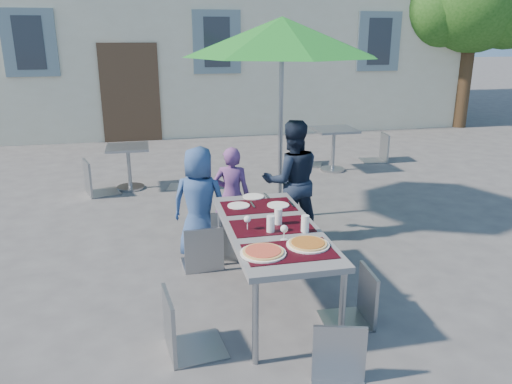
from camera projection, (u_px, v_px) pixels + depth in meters
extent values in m
plane|color=#414144|center=(327.00, 279.00, 5.08)|extent=(90.00, 90.00, 0.00)
cube|color=#453121|center=(130.00, 93.00, 11.29)|extent=(1.30, 0.06, 2.20)
cube|color=slate|center=(29.00, 43.00, 10.54)|extent=(1.10, 0.06, 1.40)
cube|color=#262B33|center=(29.00, 43.00, 10.52)|extent=(0.60, 0.04, 1.10)
cube|color=slate|center=(217.00, 42.00, 11.37)|extent=(1.10, 0.06, 1.40)
cube|color=#262B33|center=(217.00, 42.00, 11.35)|extent=(0.60, 0.04, 1.10)
cube|color=slate|center=(379.00, 42.00, 12.19)|extent=(1.10, 0.06, 1.40)
cube|color=#262B33|center=(379.00, 42.00, 12.17)|extent=(0.60, 0.04, 1.10)
cylinder|color=#412E1C|center=(465.00, 73.00, 12.98)|extent=(0.36, 0.36, 2.80)
sphere|color=#1A4913|center=(438.00, 8.00, 12.61)|extent=(2.00, 2.00, 2.00)
sphere|color=#1A4913|center=(509.00, 3.00, 12.24)|extent=(2.20, 2.20, 2.20)
cube|color=#4D4E53|center=(272.00, 229.00, 4.43)|extent=(0.80, 1.85, 0.05)
cylinder|color=gray|center=(255.00, 323.00, 3.67)|extent=(0.05, 0.05, 0.70)
cylinder|color=gray|center=(342.00, 312.00, 3.81)|extent=(0.05, 0.05, 0.70)
cylinder|color=gray|center=(220.00, 235.00, 5.28)|extent=(0.05, 0.05, 0.70)
cylinder|color=gray|center=(282.00, 230.00, 5.42)|extent=(0.05, 0.05, 0.70)
cube|color=black|center=(289.00, 251.00, 3.91)|extent=(0.70, 0.42, 0.01)
cube|color=black|center=(272.00, 226.00, 4.43)|extent=(0.70, 0.42, 0.01)
cube|color=black|center=(258.00, 206.00, 4.94)|extent=(0.70, 0.42, 0.01)
cylinder|color=white|center=(263.00, 253.00, 3.86)|extent=(0.36, 0.36, 0.01)
cylinder|color=tan|center=(263.00, 251.00, 3.86)|extent=(0.32, 0.32, 0.01)
cylinder|color=#A82410|center=(263.00, 251.00, 3.86)|extent=(0.28, 0.28, 0.01)
cylinder|color=white|center=(308.00, 245.00, 4.01)|extent=(0.35, 0.35, 0.01)
cylinder|color=tan|center=(308.00, 243.00, 4.01)|extent=(0.31, 0.31, 0.01)
cylinder|color=maroon|center=(308.00, 242.00, 4.01)|extent=(0.27, 0.27, 0.01)
cylinder|color=silver|center=(271.00, 224.00, 4.27)|extent=(0.07, 0.07, 0.15)
cylinder|color=silver|center=(278.00, 217.00, 4.45)|extent=(0.07, 0.07, 0.15)
cylinder|color=silver|center=(305.00, 224.00, 4.28)|extent=(0.07, 0.07, 0.15)
cylinder|color=silver|center=(247.00, 230.00, 4.35)|extent=(0.06, 0.06, 0.00)
cylinder|color=silver|center=(247.00, 226.00, 4.33)|extent=(0.01, 0.01, 0.08)
sphere|color=silver|center=(247.00, 219.00, 4.32)|extent=(0.06, 0.06, 0.06)
cylinder|color=silver|center=(284.00, 240.00, 4.13)|extent=(0.06, 0.06, 0.00)
cylinder|color=silver|center=(284.00, 235.00, 4.12)|extent=(0.01, 0.01, 0.08)
sphere|color=silver|center=(284.00, 229.00, 4.10)|extent=(0.06, 0.06, 0.06)
cylinder|color=white|center=(239.00, 205.00, 4.93)|extent=(0.22, 0.22, 0.01)
cube|color=#A2A6AA|center=(252.00, 205.00, 4.96)|extent=(0.02, 0.18, 0.00)
cylinder|color=white|center=(278.00, 205.00, 4.94)|extent=(0.22, 0.22, 0.01)
cube|color=#A2A6AA|center=(292.00, 204.00, 4.97)|extent=(0.02, 0.18, 0.00)
cylinder|color=white|center=(253.00, 197.00, 5.20)|extent=(0.22, 0.22, 0.01)
cube|color=#A2A6AA|center=(266.00, 196.00, 5.23)|extent=(0.02, 0.18, 0.00)
imported|color=navy|center=(199.00, 203.00, 5.42)|extent=(0.71, 0.59, 1.25)
imported|color=#673C7C|center=(232.00, 196.00, 5.81)|extent=(0.49, 0.39, 1.16)
imported|color=#162032|center=(292.00, 181.00, 5.88)|extent=(0.72, 0.43, 1.45)
cube|color=gray|center=(201.00, 227.00, 5.27)|extent=(0.43, 0.43, 0.03)
cube|color=gray|center=(203.00, 211.00, 5.02)|extent=(0.41, 0.05, 0.49)
cylinder|color=gray|center=(214.00, 238.00, 5.54)|extent=(0.02, 0.02, 0.43)
cylinder|color=gray|center=(183.00, 242.00, 5.45)|extent=(0.02, 0.02, 0.43)
cylinder|color=gray|center=(221.00, 251.00, 5.22)|extent=(0.02, 0.02, 0.43)
cylinder|color=gray|center=(187.00, 255.00, 5.13)|extent=(0.02, 0.02, 0.43)
cube|color=gray|center=(236.00, 212.00, 5.53)|extent=(0.60, 0.60, 0.03)
cube|color=gray|center=(231.00, 195.00, 5.24)|extent=(0.44, 0.20, 0.55)
cylinder|color=gray|center=(256.00, 228.00, 5.76)|extent=(0.02, 0.02, 0.48)
cylinder|color=gray|center=(223.00, 226.00, 5.82)|extent=(0.02, 0.02, 0.48)
cylinder|color=gray|center=(250.00, 241.00, 5.39)|extent=(0.02, 0.02, 0.48)
cylinder|color=gray|center=(215.00, 239.00, 5.45)|extent=(0.02, 0.02, 0.48)
cube|color=gray|center=(289.00, 221.00, 5.37)|extent=(0.48, 0.48, 0.03)
cube|color=gray|center=(293.00, 205.00, 5.10)|extent=(0.43, 0.08, 0.51)
cylinder|color=gray|center=(302.00, 234.00, 5.63)|extent=(0.02, 0.02, 0.45)
cylinder|color=gray|center=(270.00, 235.00, 5.60)|extent=(0.02, 0.02, 0.45)
cylinder|color=gray|center=(309.00, 247.00, 5.28)|extent=(0.02, 0.02, 0.45)
cylinder|color=gray|center=(274.00, 249.00, 5.25)|extent=(0.02, 0.02, 0.45)
cube|color=gray|center=(195.00, 297.00, 3.81)|extent=(0.48, 0.48, 0.03)
cube|color=gray|center=(166.00, 271.00, 3.67)|extent=(0.08, 0.43, 0.51)
cylinder|color=gray|center=(225.00, 332.00, 3.77)|extent=(0.02, 0.02, 0.45)
cylinder|color=gray|center=(213.00, 308.00, 4.10)|extent=(0.02, 0.02, 0.45)
cylinder|color=gray|center=(177.00, 342.00, 3.66)|extent=(0.02, 0.02, 0.45)
cylinder|color=gray|center=(168.00, 316.00, 3.99)|extent=(0.02, 0.02, 0.45)
cube|color=gray|center=(348.00, 277.00, 4.19)|extent=(0.43, 0.43, 0.03)
cube|color=gray|center=(371.00, 250.00, 4.15)|extent=(0.06, 0.40, 0.48)
cylinder|color=gray|center=(321.00, 292.00, 4.40)|extent=(0.02, 0.02, 0.42)
cylinder|color=gray|center=(333.00, 312.00, 4.07)|extent=(0.02, 0.02, 0.42)
cylinder|color=gray|center=(359.00, 289.00, 4.45)|extent=(0.02, 0.02, 0.42)
cylinder|color=gray|center=(373.00, 309.00, 4.12)|extent=(0.02, 0.02, 0.42)
cube|color=#8F939A|center=(343.00, 348.00, 3.29)|extent=(0.47, 0.47, 0.03)
cube|color=#8F939A|center=(342.00, 304.00, 3.39)|extent=(0.37, 0.13, 0.45)
cylinder|color=#8F939A|center=(316.00, 358.00, 3.52)|extent=(0.02, 0.02, 0.40)
cylinder|color=#8F939A|center=(362.00, 360.00, 3.50)|extent=(0.02, 0.02, 0.40)
cylinder|color=#A2A6AA|center=(279.00, 214.00, 6.76)|extent=(0.50, 0.50, 0.10)
cylinder|color=gray|center=(281.00, 130.00, 6.41)|extent=(0.06, 0.06, 2.40)
cone|color=#1A7923|center=(282.00, 37.00, 6.06)|extent=(2.45, 2.45, 0.47)
cylinder|color=#A2A6AA|center=(131.00, 187.00, 8.04)|extent=(0.44, 0.44, 0.04)
cylinder|color=gray|center=(129.00, 169.00, 7.95)|extent=(0.06, 0.06, 0.65)
cube|color=gray|center=(127.00, 147.00, 7.84)|extent=(0.65, 0.65, 0.04)
cube|color=gray|center=(101.00, 163.00, 7.67)|extent=(0.57, 0.57, 0.03)
cube|color=gray|center=(84.00, 147.00, 7.48)|extent=(0.16, 0.45, 0.55)
cylinder|color=gray|center=(118.00, 180.00, 7.67)|extent=(0.02, 0.02, 0.48)
cylinder|color=gray|center=(112.00, 174.00, 8.00)|extent=(0.02, 0.02, 0.48)
cylinder|color=gray|center=(92.00, 183.00, 7.49)|extent=(0.02, 0.02, 0.48)
cylinder|color=gray|center=(87.00, 177.00, 7.82)|extent=(0.02, 0.02, 0.48)
cube|color=#90949B|center=(180.00, 161.00, 7.97)|extent=(0.50, 0.50, 0.03)
cube|color=#90949B|center=(192.00, 146.00, 7.90)|extent=(0.13, 0.41, 0.49)
cylinder|color=#90949B|center=(172.00, 172.00, 8.21)|extent=(0.02, 0.02, 0.43)
cylinder|color=#90949B|center=(168.00, 177.00, 7.88)|extent=(0.02, 0.02, 0.43)
cylinder|color=#90949B|center=(193.00, 172.00, 8.21)|extent=(0.02, 0.02, 0.43)
cylinder|color=#90949B|center=(190.00, 178.00, 7.87)|extent=(0.02, 0.02, 0.43)
cylinder|color=#A2A6AA|center=(332.00, 169.00, 9.10)|extent=(0.44, 0.44, 0.04)
cylinder|color=gray|center=(333.00, 151.00, 9.00)|extent=(0.06, 0.06, 0.72)
cube|color=gray|center=(334.00, 130.00, 8.88)|extent=(0.72, 0.72, 0.04)
cube|color=gray|center=(312.00, 143.00, 9.35)|extent=(0.53, 0.53, 0.03)
cube|color=gray|center=(302.00, 130.00, 9.31)|extent=(0.19, 0.38, 0.47)
cylinder|color=gray|center=(319.00, 157.00, 9.22)|extent=(0.02, 0.02, 0.42)
cylinder|color=gray|center=(321.00, 153.00, 9.54)|extent=(0.02, 0.02, 0.42)
cylinder|color=gray|center=(301.00, 156.00, 9.28)|extent=(0.02, 0.02, 0.42)
cylinder|color=gray|center=(303.00, 152.00, 9.60)|extent=(0.02, 0.02, 0.42)
cube|color=gray|center=(374.00, 137.00, 9.64)|extent=(0.51, 0.51, 0.03)
cube|color=gray|center=(386.00, 123.00, 9.58)|extent=(0.09, 0.45, 0.54)
cylinder|color=gray|center=(361.00, 147.00, 9.89)|extent=(0.02, 0.02, 0.47)
cylinder|color=gray|center=(367.00, 152.00, 9.52)|extent=(0.02, 0.02, 0.47)
cylinder|color=gray|center=(380.00, 147.00, 9.92)|extent=(0.02, 0.02, 0.47)
cylinder|color=gray|center=(387.00, 151.00, 9.55)|extent=(0.02, 0.02, 0.47)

